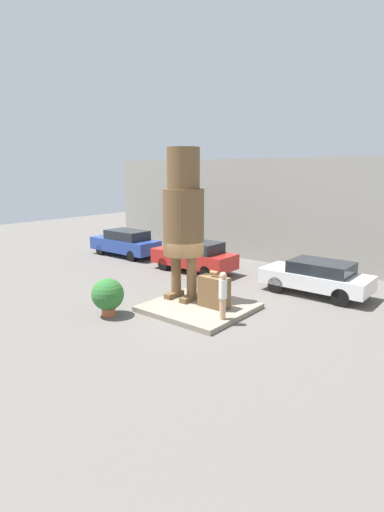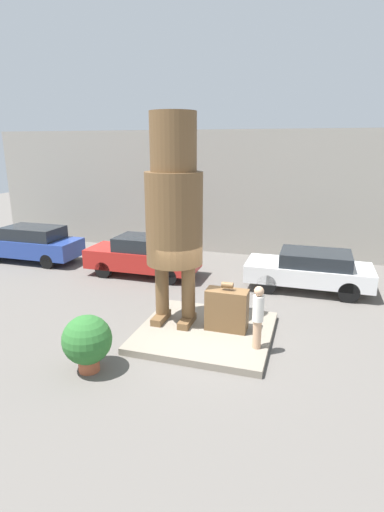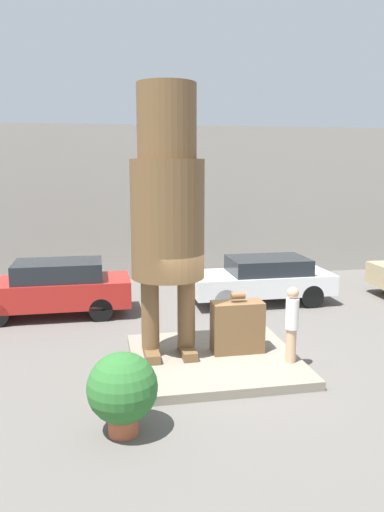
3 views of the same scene
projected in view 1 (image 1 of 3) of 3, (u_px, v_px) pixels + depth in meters
The scene contains 10 objects.
ground_plane at pixel (199, 310), 15.11m from camera, with size 60.00×60.00×0.00m, color #605B56.
pedestal at pixel (199, 307), 15.09m from camera, with size 3.64×3.47×0.19m.
building_backdrop at pixel (304, 213), 21.37m from camera, with size 28.00×0.60×5.84m.
statue_figure at pixel (183, 213), 15.18m from camera, with size 1.57×1.57×5.82m.
giant_suitcase at pixel (214, 292), 14.73m from camera, with size 1.15×0.54×1.39m.
tourist at pixel (223, 294), 13.45m from camera, with size 0.28×0.28×1.66m.
parked_car_blue at pixel (125, 242), 24.46m from camera, with size 4.63×1.74×1.62m.
parked_car_red at pixel (194, 256), 20.61m from camera, with size 4.53×1.73×1.62m.
parked_car_white at pixel (317, 276), 16.79m from camera, with size 4.46×1.88×1.47m.
planter_pot at pixel (108, 295), 14.34m from camera, with size 1.16×1.16×1.39m.
Camera 1 is at (8.88, -11.28, 5.16)m, focal length 28.00 mm.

